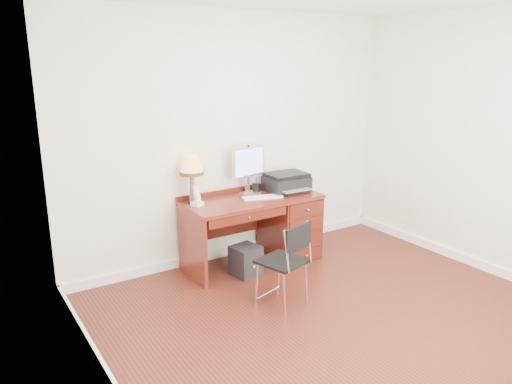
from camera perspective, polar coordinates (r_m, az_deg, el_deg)
ground at (r=4.61m, az=9.20°, el=-13.79°), size 4.00×4.00×0.00m
room_shell at (r=5.02m, az=4.36°, el=-10.45°), size 4.00×4.00×4.00m
desk at (r=5.63m, az=2.33°, el=-3.48°), size 1.50×0.67×0.75m
monitor at (r=5.47m, az=-0.80°, el=3.20°), size 0.45×0.18×0.52m
keyboard at (r=5.36m, az=0.74°, el=-0.59°), size 0.45×0.24×0.02m
mouse_pad at (r=5.47m, az=2.69°, el=-0.25°), size 0.20×0.20×0.04m
printer at (r=5.64m, az=3.50°, el=1.15°), size 0.48×0.38×0.20m
leg_lamp at (r=5.14m, az=-7.39°, el=2.75°), size 0.25×0.25×0.51m
phone at (r=5.10m, az=-6.75°, el=-0.89°), size 0.13×0.13×0.21m
pen_cup at (r=5.57m, az=0.01°, el=0.48°), size 0.08×0.08×0.10m
chair at (r=4.50m, az=3.45°, el=-7.42°), size 0.47×0.47×0.81m
equipment_box at (r=5.27m, az=-1.19°, el=-7.83°), size 0.30×0.30×0.31m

